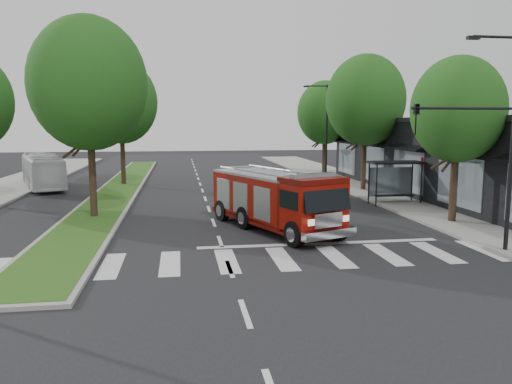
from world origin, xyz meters
TOP-DOWN VIEW (x-y plane):
  - ground at (0.00, 0.00)m, footprint 140.00×140.00m
  - sidewalk_right at (12.50, 10.00)m, footprint 5.00×80.00m
  - median at (-6.00, 18.00)m, footprint 3.00×50.00m
  - storefront_row at (17.00, 10.00)m, footprint 8.00×30.00m
  - bus_shelter at (11.20, 8.15)m, footprint 3.20×1.60m
  - tree_right_near at (11.50, 2.00)m, footprint 4.40×4.40m
  - tree_right_mid at (11.50, 14.00)m, footprint 5.60×5.60m
  - tree_right_far at (11.50, 24.00)m, footprint 5.00×5.00m
  - tree_median_near at (-6.00, 6.00)m, footprint 5.80×5.80m
  - tree_median_far at (-6.00, 20.00)m, footprint 5.60×5.60m
  - streetlight_right_near at (9.61, -3.50)m, footprint 4.08×0.22m
  - streetlight_right_far at (10.35, 20.00)m, footprint 2.11×0.20m
  - fire_engine at (2.66, 1.97)m, footprint 5.35×8.58m
  - city_bus at (-11.86, 19.33)m, footprint 5.28×9.56m

SIDE VIEW (x-z plane):
  - ground at x=0.00m, z-range 0.00..0.00m
  - sidewalk_right at x=12.50m, z-range 0.00..0.15m
  - median at x=-6.00m, z-range 0.00..0.16m
  - city_bus at x=-11.86m, z-range 0.00..2.61m
  - fire_engine at x=2.66m, z-range -0.06..2.81m
  - bus_shelter at x=11.20m, z-range 0.73..3.34m
  - storefront_row at x=17.00m, z-range 0.00..5.00m
  - streetlight_right_far at x=10.35m, z-range 0.48..8.48m
  - streetlight_right_near at x=9.61m, z-range 0.67..8.67m
  - tree_right_near at x=11.50m, z-range 1.48..9.53m
  - tree_right_far at x=11.50m, z-range 1.47..10.20m
  - tree_right_mid at x=11.50m, z-range 1.63..11.35m
  - tree_median_far at x=-6.00m, z-range 1.63..11.35m
  - tree_median_near at x=-6.00m, z-range 1.73..11.89m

